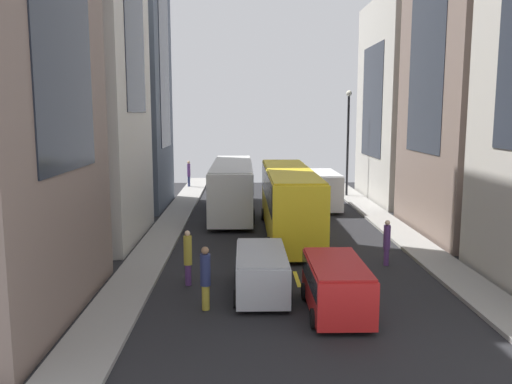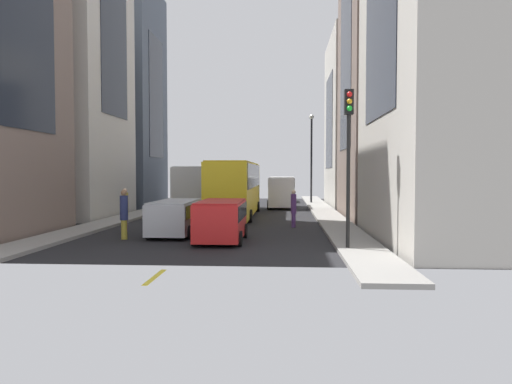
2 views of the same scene
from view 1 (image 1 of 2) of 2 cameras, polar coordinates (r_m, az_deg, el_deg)
ground_plane at (r=31.48m, az=2.52°, el=-3.53°), size 38.71×38.71×0.00m
sidewalk_west at (r=31.68m, az=-9.21°, el=-3.41°), size 1.82×44.00×0.15m
sidewalk_east at (r=32.54m, az=13.93°, el=-3.24°), size 1.82×44.00×0.15m
lane_stripe_1 at (r=21.35m, az=4.46°, el=-9.36°), size 0.16×2.00×0.01m
lane_stripe_2 at (r=31.47m, az=2.52°, el=-3.52°), size 0.16×2.00×0.01m
lane_stripe_3 at (r=41.78m, az=1.54°, el=-0.53°), size 0.16×2.00×0.01m
lane_stripe_4 at (r=52.17m, az=0.95°, el=1.27°), size 0.16×2.00×0.01m
building_west_2 at (r=38.73m, az=-17.25°, el=12.35°), size 9.88×7.74×18.82m
building_east_1 at (r=31.22m, az=23.55°, el=14.02°), size 6.28×9.65×19.85m
building_east_2 at (r=42.02m, az=17.77°, el=9.32°), size 7.97×10.77×14.91m
city_bus_white at (r=34.74m, az=-2.60°, el=0.97°), size 2.80×12.44×3.35m
streetcar_yellow at (r=28.59m, az=3.58°, el=-0.43°), size 2.70×12.41×3.59m
delivery_van_white at (r=36.58m, az=7.18°, el=0.50°), size 2.25×5.21×2.58m
car_silver_0 at (r=45.14m, az=5.50°, el=1.27°), size 1.94×4.31×1.55m
car_red_1 at (r=17.76m, az=8.70°, el=-9.72°), size 1.99×4.01×1.74m
car_silver_2 at (r=19.30m, az=0.59°, el=-8.34°), size 1.98×4.26×1.62m
pedestrian_walking_far at (r=17.86m, az=-5.50°, el=-9.05°), size 0.35×0.35×2.18m
pedestrian_waiting_curb at (r=20.42m, az=-7.39°, el=-6.90°), size 0.32×0.32×2.15m
pedestrian_crossing_near at (r=46.93m, az=-7.28°, el=2.12°), size 0.28×0.28×2.28m
pedestrian_crossing_mid at (r=23.55m, az=13.97°, el=-5.20°), size 0.30×0.30×2.00m
streetlamp_near at (r=41.81m, az=9.92°, el=6.32°), size 0.44×0.44×8.17m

